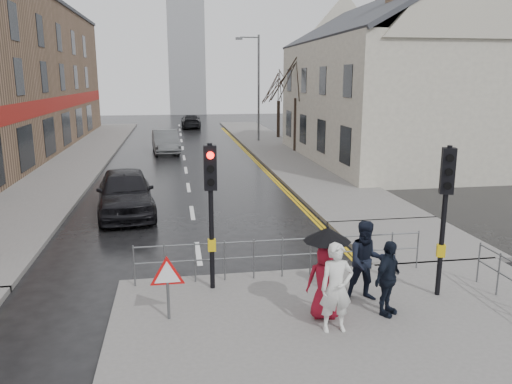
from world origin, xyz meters
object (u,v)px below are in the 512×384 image
object	(u,v)px
car_parked	(125,192)
car_mid	(166,142)
pedestrian_a	(336,288)
pedestrian_d	(388,278)
pedestrian_with_umbrella	(326,268)
pedestrian_b	(366,261)

from	to	relation	value
car_parked	car_mid	distance (m)	15.62
pedestrian_a	pedestrian_d	bearing A→B (deg)	21.67
pedestrian_d	car_mid	xyz separation A→B (m)	(-4.80, 25.03, -0.17)
pedestrian_with_umbrella	car_parked	size ratio (longest dim) A/B	0.39
pedestrian_d	pedestrian_a	bearing A→B (deg)	162.02
pedestrian_a	pedestrian_with_umbrella	xyz separation A→B (m)	(-0.04, 0.55, 0.20)
car_parked	car_mid	xyz separation A→B (m)	(1.26, 15.57, -0.08)
car_parked	pedestrian_a	bearing A→B (deg)	-70.78
pedestrian_b	car_parked	size ratio (longest dim) A/B	0.37
pedestrian_with_umbrella	pedestrian_a	bearing A→B (deg)	-86.03
car_mid	pedestrian_with_umbrella	bearing A→B (deg)	-87.26
pedestrian_b	car_mid	size ratio (longest dim) A/B	0.39
pedestrian_a	pedestrian_b	world-z (taller)	pedestrian_b
car_mid	pedestrian_b	bearing A→B (deg)	-84.47
pedestrian_b	car_mid	distance (m)	24.74
pedestrian_with_umbrella	car_mid	bearing A→B (deg)	97.99
pedestrian_d	car_parked	xyz separation A→B (m)	(-6.06, 9.47, -0.09)
car_mid	car_parked	bearing A→B (deg)	-99.88
pedestrian_a	car_parked	size ratio (longest dim) A/B	0.36
pedestrian_d	car_parked	world-z (taller)	pedestrian_d
pedestrian_with_umbrella	pedestrian_d	world-z (taller)	pedestrian_with_umbrella
pedestrian_a	pedestrian_with_umbrella	size ratio (longest dim) A/B	0.92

